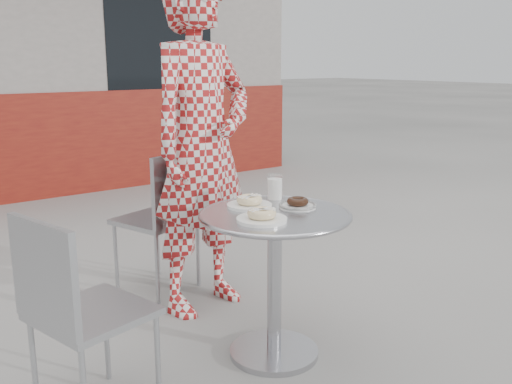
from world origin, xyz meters
TOP-DOWN VIEW (x-y plane):
  - ground at (0.00, 0.00)m, footprint 60.00×60.00m
  - bistro_table at (0.03, -0.04)m, footprint 0.65×0.65m
  - chair_far at (-0.03, 0.95)m, footprint 0.48×0.49m
  - chair_left at (-0.77, 0.02)m, footprint 0.45×0.45m
  - seated_person at (0.07, 0.61)m, footprint 0.70×0.54m
  - plate_far at (0.00, 0.11)m, footprint 0.20×0.20m
  - plate_near at (-0.09, -0.11)m, footprint 0.21×0.21m
  - plate_checker at (0.17, -0.03)m, footprint 0.17×0.17m
  - milk_cup at (0.18, 0.16)m, footprint 0.07×0.07m

SIDE VIEW (x-z plane):
  - ground at x=0.00m, z-range 0.00..0.00m
  - chair_left at x=-0.77m, z-range -0.15..0.63m
  - chair_far at x=-0.03m, z-range -0.16..0.65m
  - bistro_table at x=0.03m, z-range 0.17..0.83m
  - plate_checker at x=0.17m, z-range 0.65..0.70m
  - plate_far at x=0.00m, z-range 0.65..0.71m
  - plate_near at x=-0.09m, z-range 0.65..0.71m
  - milk_cup at x=0.18m, z-range 0.66..0.77m
  - seated_person at x=0.07m, z-range 0.00..1.73m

